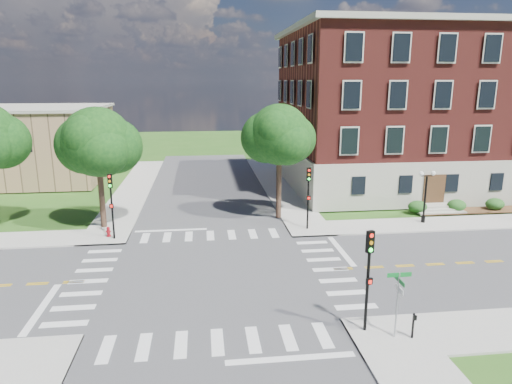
{
  "coord_description": "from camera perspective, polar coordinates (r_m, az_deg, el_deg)",
  "views": [
    {
      "loc": [
        -0.43,
        -25.35,
        11.32
      ],
      "look_at": [
        3.48,
        7.51,
        3.2
      ],
      "focal_mm": 32.0,
      "sensor_mm": 36.0,
      "label": 1
    }
  ],
  "objects": [
    {
      "name": "tree_c",
      "position": [
        36.55,
        -19.23,
        5.89
      ],
      "size": [
        5.28,
        5.28,
        9.33
      ],
      "color": "#322619",
      "rests_on": "ground"
    },
    {
      "name": "twin_lamp_west",
      "position": [
        38.85,
        20.42,
        -0.18
      ],
      "size": [
        1.36,
        0.36,
        4.23
      ],
      "color": "black",
      "rests_on": "ground"
    },
    {
      "name": "traffic_signal_nw",
      "position": [
        34.06,
        -17.65,
        -0.69
      ],
      "size": [
        0.37,
        0.43,
        4.8
      ],
      "color": "black",
      "rests_on": "ground"
    },
    {
      "name": "push_button_post",
      "position": [
        22.17,
        19.07,
        -15.37
      ],
      "size": [
        0.14,
        0.21,
        1.2
      ],
      "color": "black",
      "rests_on": "ground"
    },
    {
      "name": "fire_hydrant",
      "position": [
        35.39,
        -17.97,
        -4.77
      ],
      "size": [
        0.35,
        0.35,
        0.75
      ],
      "color": "maroon",
      "rests_on": "ground"
    },
    {
      "name": "street_sign_pole",
      "position": [
        21.35,
        17.35,
        -11.85
      ],
      "size": [
        1.1,
        1.1,
        3.1
      ],
      "color": "gray",
      "rests_on": "ground"
    },
    {
      "name": "sidewalk_ne",
      "position": [
        45.11,
        13.96,
        -1.09
      ],
      "size": [
        34.0,
        34.0,
        0.12
      ],
      "color": "#9E9B93",
      "rests_on": "ground"
    },
    {
      "name": "sidewalk_nw",
      "position": [
        44.81,
        -26.03,
        -2.2
      ],
      "size": [
        34.0,
        34.0,
        0.12
      ],
      "color": "#9E9B93",
      "rests_on": "ground"
    },
    {
      "name": "road_ew",
      "position": [
        27.76,
        -5.4,
        -10.33
      ],
      "size": [
        90.0,
        12.0,
        0.01
      ],
      "primitive_type": "cube",
      "color": "#3D3D3F",
      "rests_on": "ground"
    },
    {
      "name": "stop_bar_east",
      "position": [
        31.89,
        10.59,
        -7.25
      ],
      "size": [
        0.4,
        5.5,
        0.0
      ],
      "primitive_type": "cube",
      "color": "silver",
      "rests_on": "ground"
    },
    {
      "name": "traffic_signal_ne",
      "position": [
        34.91,
        6.56,
        0.22
      ],
      "size": [
        0.33,
        0.36,
        4.8
      ],
      "color": "black",
      "rests_on": "ground"
    },
    {
      "name": "road_ns",
      "position": [
        27.76,
        -5.4,
        -10.33
      ],
      "size": [
        12.0,
        90.0,
        0.01
      ],
      "primitive_type": "cube",
      "color": "#3D3D3F",
      "rests_on": "ground"
    },
    {
      "name": "crosswalk_east",
      "position": [
        28.79,
        9.29,
        -9.56
      ],
      "size": [
        2.2,
        10.2,
        0.02
      ],
      "primitive_type": null,
      "color": "silver",
      "rests_on": "ground"
    },
    {
      "name": "traffic_signal_se",
      "position": [
        21.18,
        13.9,
        -9.22
      ],
      "size": [
        0.37,
        0.44,
        4.8
      ],
      "color": "black",
      "rests_on": "ground"
    },
    {
      "name": "main_building",
      "position": [
        53.35,
        20.78,
        9.71
      ],
      "size": [
        30.6,
        22.4,
        16.5
      ],
      "color": "#A39F8F",
      "rests_on": "ground"
    },
    {
      "name": "ground",
      "position": [
        27.76,
        -5.4,
        -10.34
      ],
      "size": [
        160.0,
        160.0,
        0.0
      ],
      "primitive_type": "plane",
      "color": "#295718",
      "rests_on": "ground"
    },
    {
      "name": "secondary_building",
      "position": [
        59.82,
        -28.01,
        5.42
      ],
      "size": [
        20.4,
        15.4,
        8.3
      ],
      "color": "#A27C59",
      "rests_on": "ground"
    },
    {
      "name": "tree_d",
      "position": [
        37.06,
        2.94,
        7.13
      ],
      "size": [
        4.93,
        4.93,
        9.42
      ],
      "color": "#322619",
      "rests_on": "ground"
    }
  ]
}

